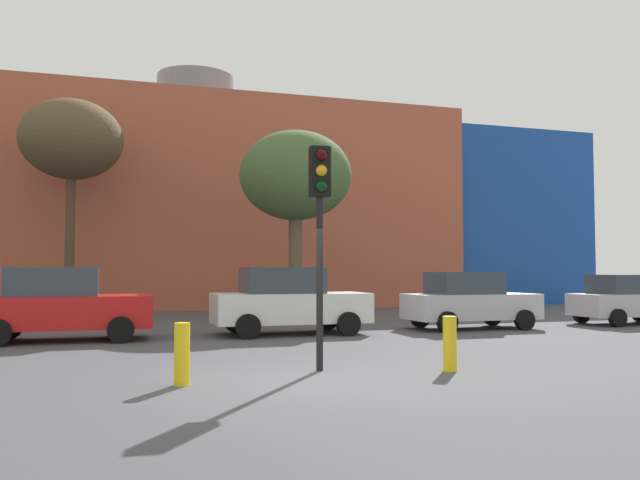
# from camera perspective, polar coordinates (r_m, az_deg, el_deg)

# --- Properties ---
(ground_plane) EXTENTS (200.00, 200.00, 0.00)m
(ground_plane) POSITION_cam_1_polar(r_m,az_deg,el_deg) (10.49, -2.01, -12.39)
(ground_plane) COLOR #47474C
(building_backdrop) EXTENTS (42.89, 10.49, 12.09)m
(building_backdrop) POSITION_cam_1_polar(r_m,az_deg,el_deg) (34.39, -11.12, 2.63)
(building_backdrop) COLOR #B2563D
(building_backdrop) RESTS_ON ground_plane
(parked_car_1) EXTENTS (4.26, 2.09, 1.85)m
(parked_car_1) POSITION_cam_1_polar(r_m,az_deg,el_deg) (17.46, -22.02, -5.33)
(parked_car_1) COLOR red
(parked_car_1) RESTS_ON ground_plane
(parked_car_2) EXTENTS (4.29, 2.10, 1.86)m
(parked_car_2) POSITION_cam_1_polar(r_m,az_deg,el_deg) (17.96, -2.85, -5.44)
(parked_car_2) COLOR white
(parked_car_2) RESTS_ON ground_plane
(parked_car_3) EXTENTS (3.99, 1.96, 1.73)m
(parked_car_3) POSITION_cam_1_polar(r_m,az_deg,el_deg) (20.14, 13.12, -5.27)
(parked_car_3) COLOR silver
(parked_car_3) RESTS_ON ground_plane
(parked_car_4) EXTENTS (3.78, 1.86, 1.64)m
(parked_car_4) POSITION_cam_1_polar(r_m,az_deg,el_deg) (23.69, 25.66, -4.79)
(parked_car_4) COLOR silver
(parked_car_4) RESTS_ON ground_plane
(traffic_light_island) EXTENTS (0.38, 0.37, 3.97)m
(traffic_light_island) POSITION_cam_1_polar(r_m,az_deg,el_deg) (11.39, -0.00, 3.11)
(traffic_light_island) COLOR black
(traffic_light_island) RESTS_ON ground_plane
(bare_tree_0) EXTENTS (3.83, 3.83, 8.34)m
(bare_tree_0) POSITION_cam_1_polar(r_m,az_deg,el_deg) (26.56, -21.22, 8.21)
(bare_tree_0) COLOR brown
(bare_tree_0) RESTS_ON ground_plane
(bare_tree_1) EXTENTS (4.13, 4.13, 6.94)m
(bare_tree_1) POSITION_cam_1_polar(r_m,az_deg,el_deg) (23.76, -2.18, 5.61)
(bare_tree_1) COLOR brown
(bare_tree_1) RESTS_ON ground_plane
(bollard_yellow_0) EXTENTS (0.24, 0.24, 0.96)m
(bollard_yellow_0) POSITION_cam_1_polar(r_m,az_deg,el_deg) (11.60, 11.47, -9.02)
(bollard_yellow_0) COLOR yellow
(bollard_yellow_0) RESTS_ON ground_plane
(bollard_yellow_1) EXTENTS (0.24, 0.24, 0.96)m
(bollard_yellow_1) POSITION_cam_1_polar(r_m,az_deg,el_deg) (10.21, -12.18, -9.88)
(bollard_yellow_1) COLOR yellow
(bollard_yellow_1) RESTS_ON ground_plane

